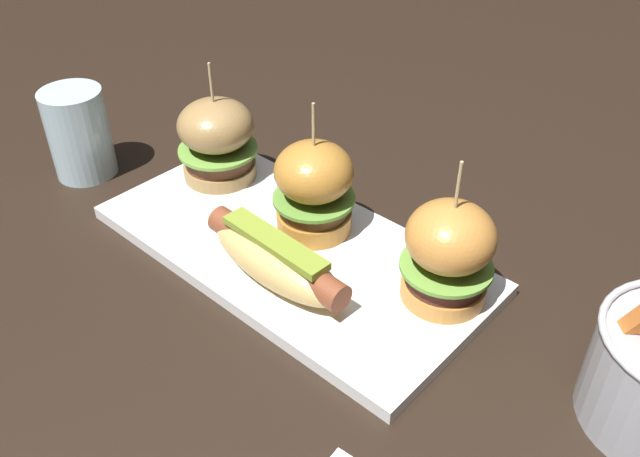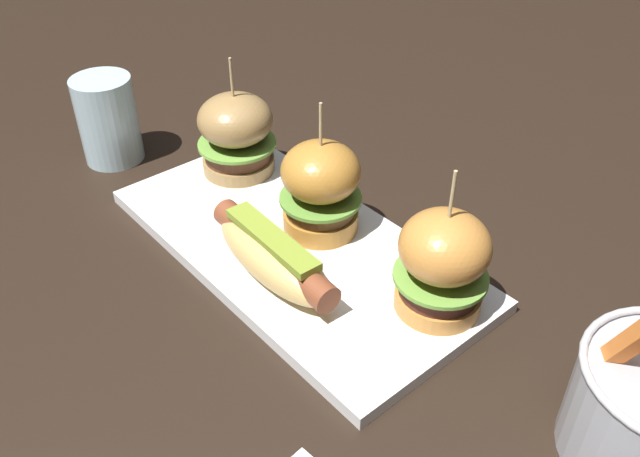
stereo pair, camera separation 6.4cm
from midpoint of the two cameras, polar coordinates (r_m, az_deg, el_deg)
name	(u,v)px [view 2 (the right image)]	position (r m, az deg, el deg)	size (l,w,h in m)	color
ground_plane	(294,252)	(0.69, 0.40, -2.10)	(3.00, 3.00, 0.00)	black
platter_main	(294,246)	(0.69, 0.40, -1.65)	(0.41, 0.20, 0.01)	white
hot_dog	(273,255)	(0.63, -1.20, -2.40)	(0.17, 0.06, 0.05)	tan
slider_left	(236,133)	(0.78, -4.89, 8.10)	(0.09, 0.09, 0.14)	#9B7746
slider_center	(318,186)	(0.68, 2.52, 3.61)	(0.09, 0.09, 0.15)	#B97A2F
slider_right	(442,262)	(0.59, 13.53, -2.98)	(0.09, 0.09, 0.15)	#C98239
water_glass	(108,120)	(0.85, -15.76, 8.93)	(0.07, 0.07, 0.11)	silver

